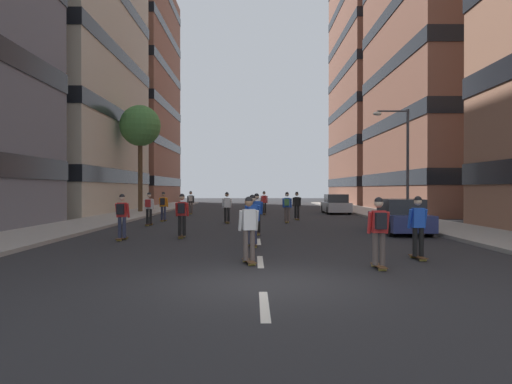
# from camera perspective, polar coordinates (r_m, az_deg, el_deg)

# --- Properties ---
(ground_plane) EXTENTS (132.78, 132.78, 0.00)m
(ground_plane) POSITION_cam_1_polar(r_m,az_deg,el_deg) (32.53, 0.03, -3.08)
(ground_plane) COLOR #28282B
(sidewalk_left) EXTENTS (3.52, 60.86, 0.14)m
(sidewalk_left) POSITION_cam_1_polar(r_m,az_deg,el_deg) (36.44, -14.73, -2.61)
(sidewalk_left) COLOR #9E9991
(sidewalk_left) RESTS_ON ground_plane
(sidewalk_right) EXTENTS (3.52, 60.86, 0.14)m
(sidewalk_right) POSITION_cam_1_polar(r_m,az_deg,el_deg) (36.53, 14.71, -2.60)
(sidewalk_right) COLOR #9E9991
(sidewalk_right) RESTS_ON ground_plane
(lane_markings) EXTENTS (0.16, 52.20, 0.01)m
(lane_markings) POSITION_cam_1_polar(r_m,az_deg,el_deg) (33.40, 0.03, -2.98)
(lane_markings) COLOR silver
(lane_markings) RESTS_ON ground_plane
(building_left_mid) EXTENTS (17.20, 19.95, 34.63)m
(building_left_mid) POSITION_cam_1_polar(r_m,az_deg,el_deg) (47.88, -25.66, 19.17)
(building_left_mid) COLOR #BCB29E
(building_left_mid) RESTS_ON ground_plane
(building_left_far) EXTENTS (17.20, 19.49, 28.33)m
(building_left_far) POSITION_cam_1_polar(r_m,az_deg,el_deg) (67.27, -17.35, 10.92)
(building_left_far) COLOR brown
(building_left_far) RESTS_ON ground_plane
(building_right_mid) EXTENTS (17.20, 18.79, 32.29)m
(building_right_mid) POSITION_cam_1_polar(r_m,az_deg,el_deg) (47.67, 25.50, 17.77)
(building_right_mid) COLOR brown
(building_right_mid) RESTS_ON ground_plane
(building_right_far) EXTENTS (17.20, 20.29, 32.11)m
(building_right_far) POSITION_cam_1_polar(r_m,az_deg,el_deg) (67.75, 17.08, 12.47)
(building_right_far) COLOR brown
(building_right_far) RESTS_ON ground_plane
(parked_car_near) EXTENTS (1.82, 4.40, 1.52)m
(parked_car_near) POSITION_cam_1_polar(r_m,az_deg,el_deg) (22.70, 16.33, -2.85)
(parked_car_near) COLOR navy
(parked_car_near) RESTS_ON ground_plane
(parked_car_mid) EXTENTS (1.82, 4.40, 1.52)m
(parked_car_mid) POSITION_cam_1_polar(r_m,az_deg,el_deg) (39.24, 9.22, -1.46)
(parked_car_mid) COLOR #B2B7BF
(parked_car_mid) RESTS_ON ground_plane
(street_tree_near) EXTENTS (3.26, 3.26, 8.50)m
(street_tree_near) POSITION_cam_1_polar(r_m,az_deg,el_deg) (40.79, -13.26, 7.37)
(street_tree_near) COLOR #4C3823
(street_tree_near) RESTS_ON sidewalk_left
(streetlamp_right) EXTENTS (2.13, 0.30, 6.50)m
(streetlamp_right) POSITION_cam_1_polar(r_m,az_deg,el_deg) (30.31, 16.49, 4.47)
(streetlamp_right) COLOR #3F3F44
(streetlamp_right) RESTS_ON sidewalk_right
(skater_0) EXTENTS (0.55, 0.91, 1.78)m
(skater_0) POSITION_cam_1_polar(r_m,az_deg,el_deg) (14.51, 18.25, -3.58)
(skater_0) COLOR brown
(skater_0) RESTS_ON ground_plane
(skater_1) EXTENTS (0.55, 0.91, 1.78)m
(skater_1) POSITION_cam_1_polar(r_m,az_deg,el_deg) (19.53, -15.27, -2.46)
(skater_1) COLOR brown
(skater_1) RESTS_ON ground_plane
(skater_2) EXTENTS (0.53, 0.90, 1.78)m
(skater_2) POSITION_cam_1_polar(r_m,az_deg,el_deg) (19.95, -8.58, -2.38)
(skater_2) COLOR brown
(skater_2) RESTS_ON ground_plane
(skater_3) EXTENTS (0.55, 0.91, 1.78)m
(skater_3) POSITION_cam_1_polar(r_m,az_deg,el_deg) (38.12, -7.57, -1.04)
(skater_3) COLOR brown
(skater_3) RESTS_ON ground_plane
(skater_4) EXTENTS (0.55, 0.92, 1.78)m
(skater_4) POSITION_cam_1_polar(r_m,az_deg,el_deg) (28.53, 3.60, -1.53)
(skater_4) COLOR brown
(skater_4) RESTS_ON ground_plane
(skater_5) EXTENTS (0.57, 0.92, 1.78)m
(skater_5) POSITION_cam_1_polar(r_m,az_deg,el_deg) (28.13, -3.38, -1.62)
(skater_5) COLOR brown
(skater_5) RESTS_ON ground_plane
(skater_6) EXTENTS (0.54, 0.90, 1.78)m
(skater_6) POSITION_cam_1_polar(r_m,az_deg,el_deg) (12.54, 14.06, -4.06)
(skater_6) COLOR brown
(skater_6) RESTS_ON ground_plane
(skater_7) EXTENTS (0.57, 0.92, 1.78)m
(skater_7) POSITION_cam_1_polar(r_m,az_deg,el_deg) (13.00, -0.82, -4.02)
(skater_7) COLOR brown
(skater_7) RESTS_ON ground_plane
(skater_8) EXTENTS (0.55, 0.91, 1.78)m
(skater_8) POSITION_cam_1_polar(r_m,az_deg,el_deg) (31.08, 4.75, -1.43)
(skater_8) COLOR brown
(skater_8) RESTS_ON ground_plane
(skater_9) EXTENTS (0.55, 0.92, 1.78)m
(skater_9) POSITION_cam_1_polar(r_m,az_deg,el_deg) (26.79, -12.30, -1.67)
(skater_9) COLOR brown
(skater_9) RESTS_ON ground_plane
(skater_10) EXTENTS (0.55, 0.92, 1.78)m
(skater_10) POSITION_cam_1_polar(r_m,az_deg,el_deg) (21.10, 0.08, -2.31)
(skater_10) COLOR brown
(skater_10) RESTS_ON ground_plane
(skater_11) EXTENTS (0.53, 0.90, 1.78)m
(skater_11) POSITION_cam_1_polar(r_m,az_deg,el_deg) (37.27, 0.94, -1.12)
(skater_11) COLOR brown
(skater_11) RESTS_ON ground_plane
(skater_12) EXTENTS (0.56, 0.92, 1.78)m
(skater_12) POSITION_cam_1_polar(r_m,az_deg,el_deg) (16.75, -0.41, -3.02)
(skater_12) COLOR brown
(skater_12) RESTS_ON ground_plane
(skater_13) EXTENTS (0.55, 0.91, 1.78)m
(skater_13) POSITION_cam_1_polar(r_m,az_deg,el_deg) (30.11, -10.68, -1.44)
(skater_13) COLOR brown
(skater_13) RESTS_ON ground_plane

